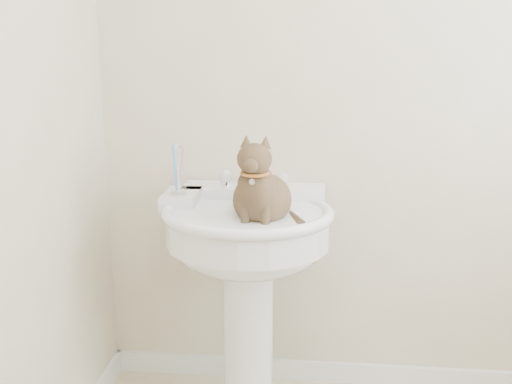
% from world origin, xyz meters
% --- Properties ---
extents(wall_back, '(2.20, 0.00, 2.50)m').
position_xyz_m(wall_back, '(0.00, 1.10, 1.25)').
color(wall_back, '#C1B495').
rests_on(wall_back, ground).
extents(baseboard_back, '(2.20, 0.02, 0.09)m').
position_xyz_m(baseboard_back, '(0.00, 1.09, 0.04)').
color(baseboard_back, white).
rests_on(baseboard_back, floor).
extents(pedestal_sink, '(0.65, 0.63, 0.89)m').
position_xyz_m(pedestal_sink, '(-0.48, 0.81, 0.70)').
color(pedestal_sink, white).
rests_on(pedestal_sink, floor).
extents(faucet, '(0.28, 0.12, 0.14)m').
position_xyz_m(faucet, '(-0.47, 0.97, 0.93)').
color(faucet, silver).
rests_on(faucet, pedestal_sink).
extents(soap_bar, '(0.10, 0.07, 0.03)m').
position_xyz_m(soap_bar, '(-0.45, 1.06, 0.90)').
color(soap_bar, orange).
rests_on(soap_bar, pedestal_sink).
extents(toothbrush_cup, '(0.07, 0.07, 0.19)m').
position_xyz_m(toothbrush_cup, '(-0.74, 0.85, 0.94)').
color(toothbrush_cup, silver).
rests_on(toothbrush_cup, pedestal_sink).
extents(cat, '(0.23, 0.29, 0.42)m').
position_xyz_m(cat, '(-0.42, 0.74, 0.93)').
color(cat, brown).
rests_on(cat, pedestal_sink).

